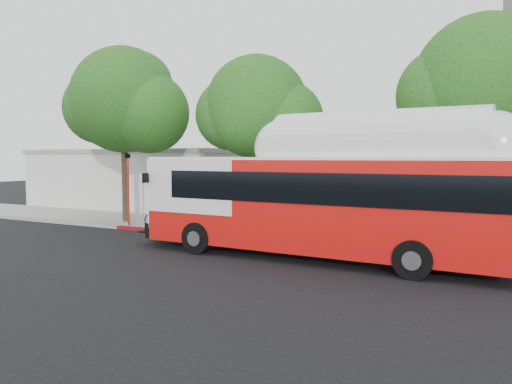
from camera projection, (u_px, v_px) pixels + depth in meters
ground at (205, 256)px, 18.68m from camera, size 120.00×120.00×0.00m
sidewalk at (279, 232)px, 24.39m from camera, size 60.00×5.00×0.15m
curb_strip at (254, 239)px, 22.10m from camera, size 60.00×0.30×0.15m
red_curb_segment at (198, 234)px, 23.52m from camera, size 10.00×0.32×0.16m
street_tree_left at (131, 104)px, 27.14m from camera, size 6.67×5.80×9.74m
street_tree_mid at (265, 111)px, 23.87m from camera, size 5.75×5.00×8.62m
street_tree_right at (497, 90)px, 18.93m from camera, size 6.21×5.40×9.18m
low_commercial_bldg at (155, 178)px, 37.45m from camera, size 16.20×10.20×4.25m
transit_bus at (318, 205)px, 17.99m from camera, size 14.47×3.41×4.25m
signal_pole at (128, 190)px, 25.97m from camera, size 0.11×0.37×3.89m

